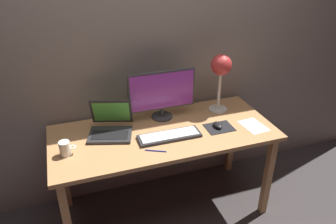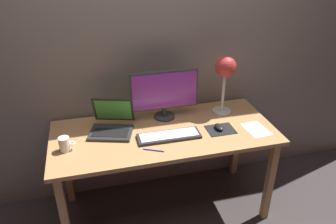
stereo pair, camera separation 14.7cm
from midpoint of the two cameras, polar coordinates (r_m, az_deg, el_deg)
ground_plane at (r=2.82m, az=-2.21°, el=-16.29°), size 4.80×4.80×0.00m
back_wall at (r=2.49m, az=-5.49°, el=12.35°), size 4.80×0.06×2.60m
desk at (r=2.40m, az=-2.49°, el=-5.01°), size 1.60×0.70×0.74m
monitor at (r=2.44m, az=-2.82°, el=3.38°), size 0.51×0.16×0.38m
keyboard_main at (r=2.28m, az=-1.60°, el=-4.21°), size 0.44×0.14×0.03m
laptop at (r=2.37m, az=-11.66°, el=-2.05°), size 0.37×0.36×0.23m
desk_lamp at (r=2.52m, az=7.53°, el=7.35°), size 0.16×0.16×0.46m
mousepad at (r=2.42m, az=7.17°, el=-2.73°), size 0.20×0.16×0.00m
mouse at (r=2.41m, az=6.90°, el=-2.30°), size 0.06×0.10×0.03m
coffee_mug at (r=2.21m, az=-19.26°, el=-6.04°), size 0.11×0.07×0.10m
paper_sheet_near_mouse at (r=2.49m, az=13.01°, el=-2.40°), size 0.17×0.22×0.00m
pen at (r=2.15m, az=-4.10°, el=-6.78°), size 0.13×0.07×0.01m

